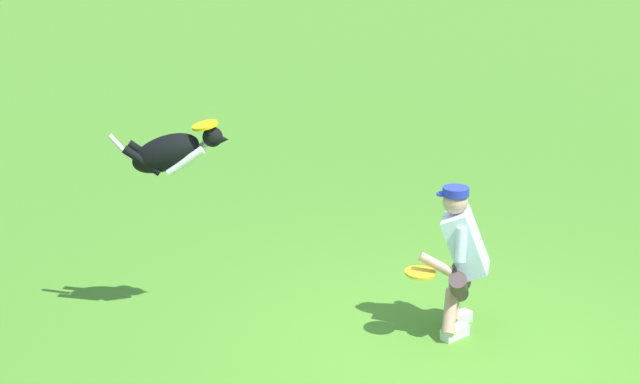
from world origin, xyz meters
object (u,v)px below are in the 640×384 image
person (460,256)px  dog (171,152)px  frisbee_held (420,273)px  frisbee_flying (205,125)px

person → dog: dog is taller
frisbee_held → frisbee_flying: bearing=-51.4°
person → frisbee_held: bearing=38.4°
frisbee_flying → frisbee_held: 2.16m
dog → frisbee_held: 2.31m
dog → frisbee_held: bearing=-8.5°
frisbee_flying → dog: bearing=-44.7°
dog → frisbee_flying: 0.38m
frisbee_flying → frisbee_held: (-1.14, 1.43, -1.16)m
person → frisbee_flying: bearing=7.6°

